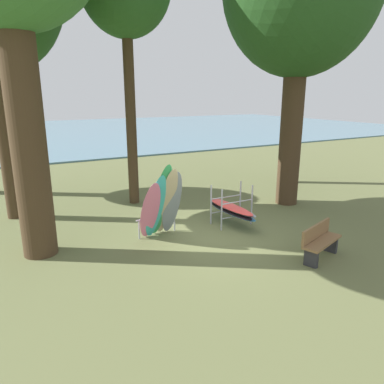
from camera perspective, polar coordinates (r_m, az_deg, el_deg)
The scene contains 5 objects.
ground_plane at distance 10.38m, azimuth 2.89°, elevation -7.00°, with size 80.00×80.00×0.00m, color #60663D.
lake_water at distance 40.34m, azimuth -21.46°, elevation 8.68°, with size 80.00×36.00×0.10m, color slate.
leaning_board_pile at distance 9.94m, azimuth -4.85°, elevation -2.03°, with size 1.31×1.02×2.19m.
board_storage_rack at distance 11.21m, azimuth 6.23°, elevation -2.66°, with size 1.15×2.13×1.25m.
park_bench at distance 9.43m, azimuth 19.55°, elevation -7.29°, with size 1.46×0.83×0.85m.
Camera 1 is at (-5.03, -8.18, 3.92)m, focal length 33.79 mm.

